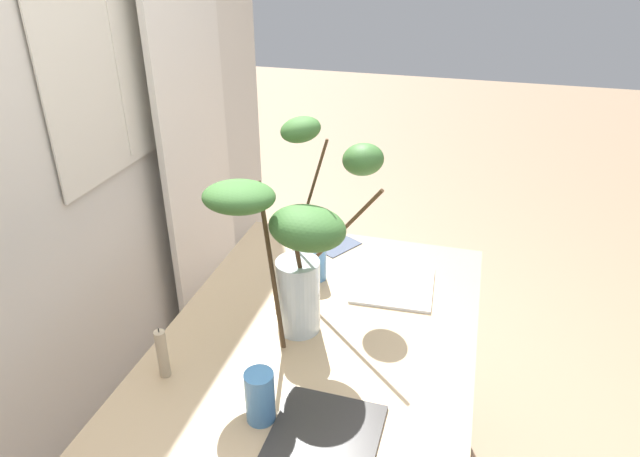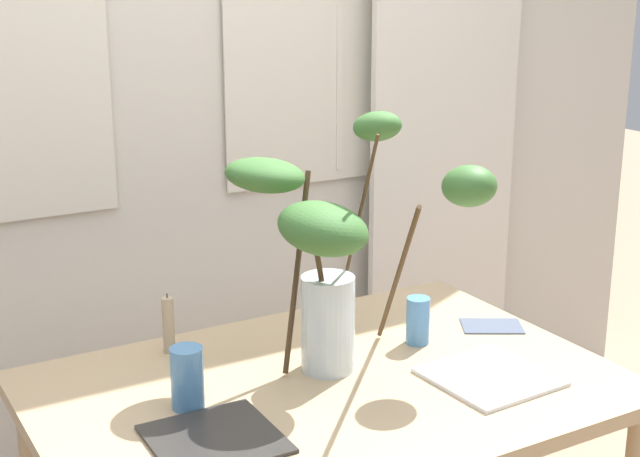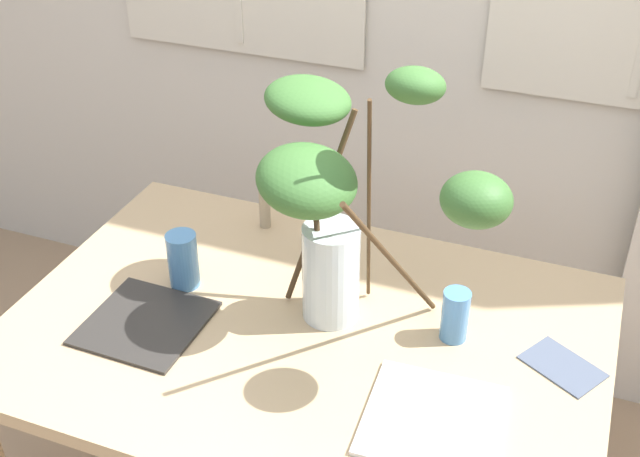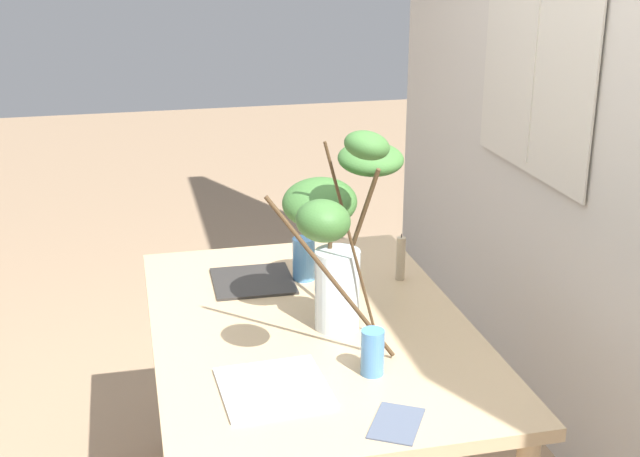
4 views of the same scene
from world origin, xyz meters
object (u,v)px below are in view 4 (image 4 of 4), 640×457
(drinking_glass_blue_left, at_px, (304,259))
(plate_square_left, at_px, (253,281))
(vase_with_branches, at_px, (338,223))
(drinking_glass_blue_right, at_px, (372,352))
(dining_table, at_px, (311,349))
(plate_square_right, at_px, (274,388))
(pillar_candle, at_px, (401,258))

(drinking_glass_blue_left, distance_m, plate_square_left, 0.19)
(vase_with_branches, xyz_separation_m, drinking_glass_blue_right, (0.28, 0.02, -0.27))
(drinking_glass_blue_right, xyz_separation_m, plate_square_left, (-0.68, -0.21, -0.06))
(dining_table, bearing_deg, drinking_glass_blue_right, 15.80)
(plate_square_left, bearing_deg, drinking_glass_blue_right, 17.46)
(dining_table, bearing_deg, plate_square_right, -26.73)
(vase_with_branches, xyz_separation_m, plate_square_left, (-0.40, -0.19, -0.33))
(plate_square_left, bearing_deg, vase_with_branches, 25.15)
(drinking_glass_blue_left, bearing_deg, dining_table, -8.59)
(plate_square_left, bearing_deg, dining_table, 18.99)
(vase_with_branches, height_order, drinking_glass_blue_right, vase_with_branches)
(drinking_glass_blue_left, xyz_separation_m, drinking_glass_blue_right, (0.67, 0.04, -0.01))
(drinking_glass_blue_right, relative_size, plate_square_left, 0.48)
(plate_square_left, relative_size, pillar_candle, 1.64)
(dining_table, bearing_deg, pillar_candle, 125.74)
(plate_square_left, xyz_separation_m, pillar_candle, (0.09, 0.49, 0.07))
(drinking_glass_blue_left, relative_size, pillar_candle, 0.90)
(pillar_candle, bearing_deg, drinking_glass_blue_left, -103.65)
(vase_with_branches, height_order, plate_square_right, vase_with_branches)
(dining_table, distance_m, plate_square_right, 0.40)
(drinking_glass_blue_left, distance_m, plate_square_right, 0.73)
(drinking_glass_blue_left, xyz_separation_m, pillar_candle, (0.08, 0.32, 0.00))
(plate_square_left, height_order, pillar_candle, pillar_candle)
(pillar_candle, bearing_deg, drinking_glass_blue_right, -24.74)
(dining_table, xyz_separation_m, plate_square_right, (0.35, -0.18, 0.09))
(plate_square_right, distance_m, pillar_candle, 0.82)
(drinking_glass_blue_left, distance_m, pillar_candle, 0.32)
(dining_table, xyz_separation_m, pillar_candle, (-0.26, 0.37, 0.16))
(drinking_glass_blue_right, distance_m, plate_square_right, 0.28)
(vase_with_branches, distance_m, pillar_candle, 0.50)
(dining_table, distance_m, vase_with_branches, 0.43)
(vase_with_branches, relative_size, drinking_glass_blue_left, 4.52)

